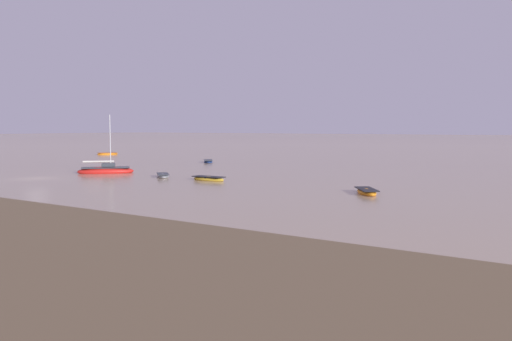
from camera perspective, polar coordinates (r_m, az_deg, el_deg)
The scene contains 7 objects.
ground_plane at distance 66.76m, azimuth -22.07°, elevation -0.79°, with size 800.00×800.00×0.00m, color tan.
rowboat_moored_0 at distance 59.77m, azimuth -5.01°, elevation -0.89°, with size 4.11×1.45×0.65m.
rowboat_moored_1 at distance 119.24m, azimuth -15.35°, elevation 1.70°, with size 3.50×4.43×0.68m.
rowboat_moored_2 at distance 48.66m, azimuth 11.56°, elevation -2.22°, with size 3.55×4.09×0.64m.
rowboat_moored_3 at distance 89.90m, azimuth -5.05°, elevation 0.94°, with size 3.74×3.93×0.64m.
rowboat_moored_5 at distance 64.41m, azimuth -9.77°, elevation -0.55°, with size 3.71×3.52×0.60m.
sailboat_moored_0 at distance 71.54m, azimuth -15.52°, elevation -0.01°, with size 6.26×6.61×7.80m.
Camera 1 is at (55.55, -36.56, 5.86)m, focal length 38.02 mm.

